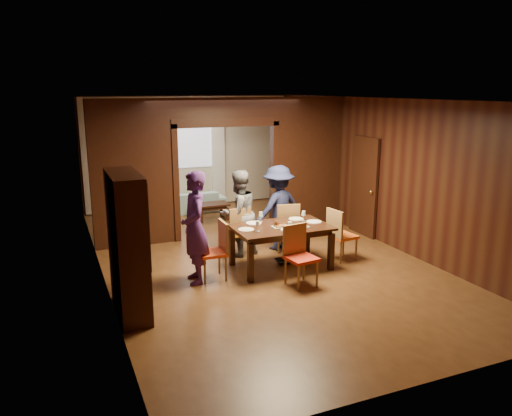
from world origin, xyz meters
name	(u,v)px	position (x,y,z in m)	size (l,w,h in m)	color
floor	(256,257)	(0.00, 0.00, 0.00)	(9.00, 9.00, 0.00)	#4C2C15
ceiling	(256,99)	(0.00, 0.00, 2.90)	(5.50, 9.00, 0.02)	silver
room_walls	(222,164)	(0.00, 1.89, 1.51)	(5.52, 9.01, 2.90)	black
person_purple	(195,228)	(-1.37, -0.74, 0.91)	(0.67, 0.44, 1.83)	#462160
person_grey	(239,213)	(-0.25, 0.23, 0.81)	(0.79, 0.62, 1.62)	slate
person_navy	(278,208)	(0.60, 0.30, 0.83)	(1.07, 0.61, 1.65)	#191E40
sofa	(189,202)	(-0.24, 3.85, 0.27)	(1.82, 0.71, 0.53)	#99C1C9
serving_bowl	(284,221)	(0.32, -0.54, 0.80)	(0.31, 0.31, 0.08)	black
dining_table	(281,247)	(0.20, -0.68, 0.38)	(1.67, 1.04, 0.76)	black
coffee_table	(212,212)	(0.06, 2.89, 0.20)	(0.80, 0.50, 0.40)	black
chair_left	(212,251)	(-1.09, -0.74, 0.48)	(0.44, 0.44, 0.97)	#F14716
chair_right	(343,234)	(1.42, -0.75, 0.48)	(0.44, 0.44, 0.97)	#DB5514
chair_far_l	(235,231)	(-0.33, 0.21, 0.48)	(0.44, 0.44, 0.97)	orange
chair_far_r	(286,227)	(0.68, 0.13, 0.48)	(0.44, 0.44, 0.97)	red
chair_near	(302,256)	(0.15, -1.54, 0.48)	(0.44, 0.44, 0.97)	red
hutch	(128,245)	(-2.53, -1.50, 1.00)	(0.40, 1.20, 2.00)	black
door_right	(364,186)	(2.70, 0.50, 1.05)	(0.06, 0.90, 2.10)	black
window_far	(190,143)	(0.00, 4.44, 1.70)	(1.20, 0.03, 1.30)	silver
curtain_left	(162,162)	(-0.75, 4.40, 1.25)	(0.35, 0.06, 2.40)	white
curtain_right	(218,158)	(0.75, 4.40, 1.25)	(0.35, 0.06, 2.40)	white
plate_left	(246,229)	(-0.46, -0.67, 0.77)	(0.27, 0.27, 0.01)	silver
plate_far_l	(254,223)	(-0.18, -0.35, 0.77)	(0.27, 0.27, 0.01)	white
plate_far_r	(296,219)	(0.64, -0.38, 0.77)	(0.27, 0.27, 0.01)	silver
plate_right	(314,222)	(0.85, -0.68, 0.77)	(0.27, 0.27, 0.01)	white
plate_near	(289,230)	(0.20, -0.96, 0.77)	(0.27, 0.27, 0.01)	silver
platter_a	(281,226)	(0.15, -0.76, 0.78)	(0.30, 0.20, 0.04)	gray
platter_b	(300,226)	(0.45, -0.89, 0.78)	(0.30, 0.20, 0.04)	gray
wineglass_left	(258,226)	(-0.31, -0.84, 0.85)	(0.08, 0.08, 0.18)	white
wineglass_far	(261,217)	(-0.02, -0.29, 0.85)	(0.08, 0.08, 0.18)	white
wineglass_right	(303,216)	(0.72, -0.52, 0.85)	(0.08, 0.08, 0.18)	silver
tumbler	(290,226)	(0.23, -0.96, 0.83)	(0.07, 0.07, 0.14)	white
condiment_jar	(276,224)	(0.09, -0.71, 0.82)	(0.08, 0.08, 0.11)	#492511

